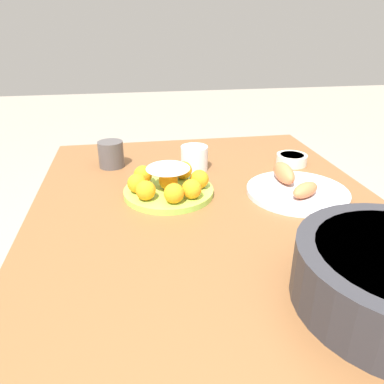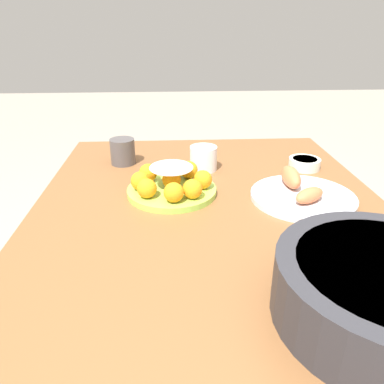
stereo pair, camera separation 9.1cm
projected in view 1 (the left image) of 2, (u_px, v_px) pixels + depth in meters
The scene contains 6 objects.
dining_table at pixel (217, 257), 0.91m from camera, with size 1.28×0.89×0.75m.
cake_plate at pixel (168, 184), 0.98m from camera, with size 0.24×0.24×0.08m.
sauce_bowl at pixel (292, 159), 1.20m from camera, with size 0.10×0.10×0.03m.
seafood_platter at pixel (296, 188), 1.00m from camera, with size 0.27×0.27×0.06m.
cup_near at pixel (111, 154), 1.17m from camera, with size 0.08×0.08×0.08m.
cup_far at pixel (194, 158), 1.15m from camera, with size 0.08×0.08×0.07m.
Camera 1 is at (0.74, -0.19, 1.18)m, focal length 35.00 mm.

